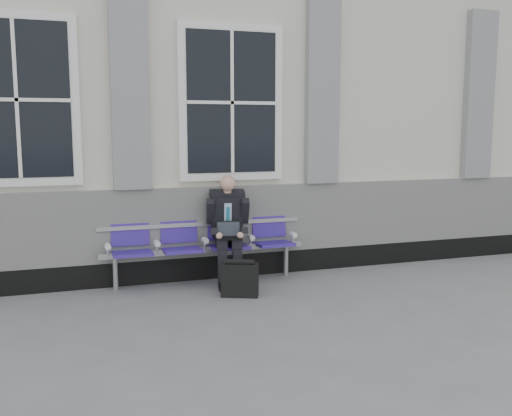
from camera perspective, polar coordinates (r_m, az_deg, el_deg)
name	(u,v)px	position (r m, az deg, el deg)	size (l,w,h in m)	color
ground	(238,313)	(6.12, -1.82, -10.46)	(70.00, 70.00, 0.00)	slate
station_building	(174,109)	(9.18, -8.24, 9.73)	(14.40, 4.40, 4.49)	beige
bench	(204,239)	(7.20, -5.23, -3.11)	(2.60, 0.47, 0.91)	#9EA0A3
businessman	(228,225)	(7.12, -2.82, -1.68)	(0.57, 0.76, 1.36)	black
briefcase	(240,279)	(6.65, -1.63, -7.13)	(0.46, 0.33, 0.44)	black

